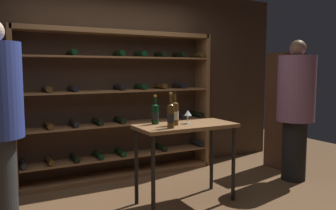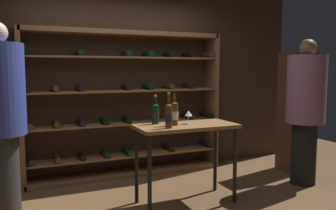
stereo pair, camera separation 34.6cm
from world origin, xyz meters
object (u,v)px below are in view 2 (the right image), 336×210
object	(u,v)px
person_guest_plum_blouse	(0,111)
display_cabinet	(296,112)
tasting_table	(186,135)
person_bystander_dark_jacket	(306,106)
wine_rack	(126,105)
wine_bottle_black_capsule	(174,113)
wine_bottle_amber_reserve	(156,113)
wine_glass_stemmed_right	(188,114)
wine_bottle_gold_foil	(169,115)

from	to	relation	value
person_guest_plum_blouse	display_cabinet	world-z (taller)	person_guest_plum_blouse
tasting_table	person_bystander_dark_jacket	world-z (taller)	person_bystander_dark_jacket
person_bystander_dark_jacket	display_cabinet	bearing A→B (deg)	114.94
wine_rack	tasting_table	distance (m)	1.30
tasting_table	display_cabinet	bearing A→B (deg)	14.45
display_cabinet	wine_bottle_black_capsule	bearing A→B (deg)	-166.47
wine_bottle_amber_reserve	wine_rack	bearing A→B (deg)	91.50
wine_rack	display_cabinet	size ratio (longest dim) A/B	1.60
wine_bottle_amber_reserve	display_cabinet	bearing A→B (deg)	8.64
person_bystander_dark_jacket	wine_glass_stemmed_right	world-z (taller)	person_bystander_dark_jacket
wine_rack	wine_bottle_gold_foil	size ratio (longest dim) A/B	7.47
wine_glass_stemmed_right	tasting_table	bearing A→B (deg)	-144.71
wine_rack	person_bystander_dark_jacket	size ratio (longest dim) A/B	1.48
person_bystander_dark_jacket	wine_bottle_black_capsule	size ratio (longest dim) A/B	5.14
person_bystander_dark_jacket	wine_bottle_amber_reserve	distance (m)	2.02
wine_rack	wine_bottle_gold_foil	world-z (taller)	wine_rack
tasting_table	wine_bottle_black_capsule	bearing A→B (deg)	179.16
wine_bottle_amber_reserve	person_guest_plum_blouse	bearing A→B (deg)	171.11
display_cabinet	wine_bottle_amber_reserve	world-z (taller)	display_cabinet
tasting_table	wine_glass_stemmed_right	bearing A→B (deg)	35.29
display_cabinet	wine_bottle_gold_foil	xyz separation A→B (m)	(-2.38, -0.69, 0.16)
tasting_table	wine_bottle_black_capsule	world-z (taller)	wine_bottle_black_capsule
person_guest_plum_blouse	person_bystander_dark_jacket	size ratio (longest dim) A/B	1.04
wine_bottle_gold_foil	display_cabinet	bearing A→B (deg)	16.13
person_guest_plum_blouse	display_cabinet	xyz separation A→B (m)	(3.98, 0.12, -0.21)
wine_glass_stemmed_right	person_bystander_dark_jacket	bearing A→B (deg)	-1.74
tasting_table	person_guest_plum_blouse	size ratio (longest dim) A/B	0.57
tasting_table	display_cabinet	xyz separation A→B (m)	(2.11, 0.54, 0.10)
wine_bottle_amber_reserve	wine_glass_stemmed_right	world-z (taller)	wine_bottle_amber_reserve
person_guest_plum_blouse	person_bystander_dark_jacket	distance (m)	3.62
person_guest_plum_blouse	wine_bottle_gold_foil	world-z (taller)	person_guest_plum_blouse
wine_rack	wine_bottle_black_capsule	world-z (taller)	wine_rack
wine_bottle_amber_reserve	wine_bottle_gold_foil	world-z (taller)	wine_bottle_gold_foil
wine_rack	wine_glass_stemmed_right	size ratio (longest dim) A/B	18.45
wine_rack	tasting_table	xyz separation A→B (m)	(0.32, -1.24, -0.23)
wine_bottle_amber_reserve	wine_glass_stemmed_right	size ratio (longest dim) A/B	2.16
person_bystander_dark_jacket	tasting_table	bearing A→B (deg)	-121.01
person_bystander_dark_jacket	person_guest_plum_blouse	bearing A→B (deg)	-127.44
display_cabinet	wine_rack	bearing A→B (deg)	164.00
tasting_table	person_guest_plum_blouse	bearing A→B (deg)	167.20
person_guest_plum_blouse	wine_bottle_amber_reserve	xyz separation A→B (m)	(1.58, -0.25, -0.07)
wine_bottle_gold_foil	wine_glass_stemmed_right	world-z (taller)	wine_bottle_gold_foil
wine_glass_stemmed_right	wine_rack	bearing A→B (deg)	106.92
person_bystander_dark_jacket	wine_bottle_gold_foil	size ratio (longest dim) A/B	5.05
person_guest_plum_blouse	wine_rack	bearing A→B (deg)	83.64
person_guest_plum_blouse	wine_bottle_amber_reserve	distance (m)	1.60
person_guest_plum_blouse	display_cabinet	distance (m)	3.98
tasting_table	wine_bottle_amber_reserve	bearing A→B (deg)	148.69
wine_bottle_black_capsule	wine_bottle_gold_foil	xyz separation A→B (m)	(-0.13, -0.15, -0.00)
wine_rack	person_bystander_dark_jacket	world-z (taller)	wine_rack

